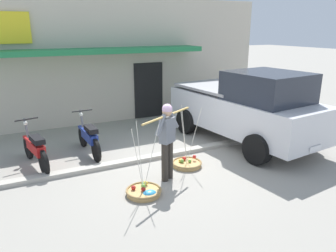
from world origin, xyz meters
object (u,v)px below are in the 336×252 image
Objects in this scene: motorcycle_nearest_shop at (35,149)px; plastic_litter_bag at (150,194)px; fruit_vendor at (167,137)px; fruit_basket_right_side at (187,163)px; fruit_basket_left_side at (144,191)px; parked_truck at (247,107)px; motorcycle_second_in_row at (89,138)px.

plastic_litter_bag is (1.84, -2.56, -0.38)m from motorcycle_nearest_shop.
fruit_basket_right_side is (0.73, 0.42, -0.90)m from fruit_vendor.
fruit_basket_left_side is 3.01m from motorcycle_nearest_shop.
fruit_vendor is 3.34m from parked_truck.
fruit_vendor is 1.17× the size of fruit_basket_left_side.
motorcycle_second_in_row is (-1.90, 1.83, 0.38)m from fruit_basket_right_side.
motorcycle_nearest_shop is 6.43× the size of plastic_litter_bag.
parked_truck reaches higher than motorcycle_second_in_row.
motorcycle_nearest_shop is (-2.50, 2.00, -0.52)m from fruit_vendor.
motorcycle_nearest_shop is (-3.23, 1.58, 0.38)m from fruit_basket_right_side.
plastic_litter_bag is at bearing -145.00° from fruit_basket_right_side.
fruit_basket_right_side is at bearing -161.71° from parked_truck.
fruit_basket_right_side reaches higher than plastic_litter_bag.
motorcycle_second_in_row is at bearing 136.02° from fruit_basket_right_side.
parked_truck reaches higher than fruit_vendor.
fruit_vendor is 1.23m from fruit_basket_right_side.
plastic_litter_bag is (-1.39, -0.97, -0.00)m from fruit_basket_right_side.
fruit_basket_right_side reaches higher than motorcycle_nearest_shop.
fruit_vendor is at bearing 29.29° from fruit_basket_left_side.
fruit_vendor is 1.23m from fruit_basket_left_side.
parked_truck is (3.11, 1.21, 0.05)m from fruit_vendor.
fruit_basket_right_side is 2.69m from parked_truck.
motorcycle_second_in_row is at bearing 99.43° from fruit_basket_left_side.
motorcycle_second_in_row is 0.37× the size of parked_truck.
parked_truck reaches higher than fruit_basket_left_side.
parked_truck is at bearing -13.73° from motorcycle_second_in_row.
motorcycle_second_in_row is 6.51× the size of plastic_litter_bag.
motorcycle_nearest_shop is at bearing 126.35° from fruit_basket_left_side.
parked_truck is 4.28m from plastic_litter_bag.
plastic_litter_bag is at bearing -79.74° from motorcycle_second_in_row.
fruit_basket_right_side is 5.19× the size of plastic_litter_bag.
fruit_basket_left_side is 5.19× the size of plastic_litter_bag.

